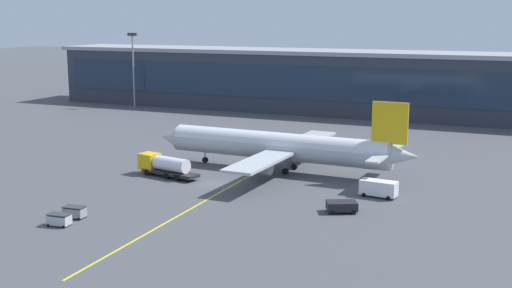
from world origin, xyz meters
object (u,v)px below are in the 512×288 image
pushback_tug (341,206)px  baggage_cart_0 (59,219)px  fuel_tanker (165,165)px  crew_van (378,188)px  main_airliner (279,146)px  baggage_cart_1 (74,212)px

pushback_tug → baggage_cart_0: (-29.01, -18.74, -0.07)m
fuel_tanker → crew_van: bearing=2.8°
fuel_tanker → main_airliner: bearing=35.5°
pushback_tug → baggage_cart_1: bearing=-152.1°
main_airliner → baggage_cart_0: main_airliner is taller
main_airliner → baggage_cart_1: (-13.64, -33.53, -3.26)m
main_airliner → baggage_cart_0: bearing=-109.9°
fuel_tanker → pushback_tug: size_ratio=2.50×
main_airliner → baggage_cart_1: size_ratio=16.03×
fuel_tanker → crew_van: 33.09m
crew_van → baggage_cart_1: bearing=-142.3°
main_airliner → pushback_tug: bearing=-48.9°
main_airliner → pushback_tug: size_ratio=10.13×
main_airliner → baggage_cart_1: main_airliner is taller
pushback_tug → baggage_cart_0: size_ratio=1.58×
pushback_tug → crew_van: crew_van is taller
main_airliner → fuel_tanker: 18.34m
main_airliner → crew_van: size_ratio=8.65×
baggage_cart_0 → baggage_cart_1: same height
main_airliner → crew_van: main_airliner is taller
pushback_tug → baggage_cart_1: (-29.34, -15.56, -0.07)m
main_airliner → baggage_cart_0: 39.19m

